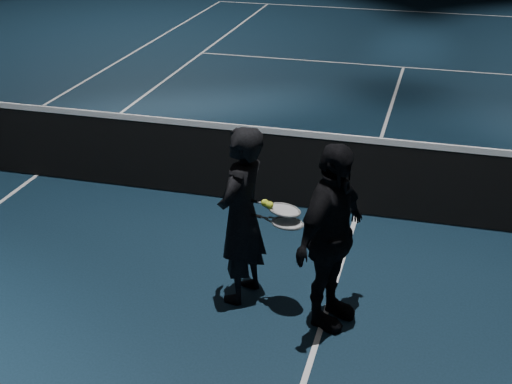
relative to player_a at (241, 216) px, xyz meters
The scene contains 9 objects.
floor 2.25m from the player_a, 67.35° to the left, with size 36.00×36.00×0.00m, color black.
court_lines 2.25m from the player_a, 67.35° to the left, with size 10.98×23.78×0.01m, color white, non-canonical shape.
net_mesh 2.13m from the player_a, 67.35° to the left, with size 12.80×0.02×0.86m, color black.
net_tape 2.09m from the player_a, 67.35° to the left, with size 12.80×0.03×0.07m, color white.
player_a is the anchor object (origin of this frame).
player_b 0.85m from the player_a, 12.11° to the right, with size 0.98×0.41×1.67m, color black.
racket_lower 0.45m from the player_a, 12.11° to the right, with size 0.68×0.22×0.03m, color black, non-canonical shape.
racket_upper 0.42m from the player_a, ahead, with size 0.68×0.22×0.03m, color black, non-canonical shape.
tennis_balls 0.32m from the player_a, 10.99° to the right, with size 0.12×0.10×0.12m, color #B3CD2B, non-canonical shape.
Camera 1 is at (0.79, -7.29, 3.73)m, focal length 50.00 mm.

